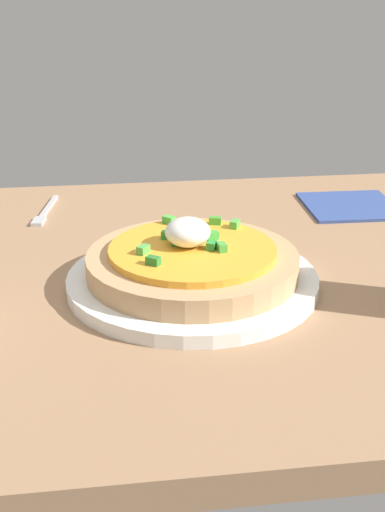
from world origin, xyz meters
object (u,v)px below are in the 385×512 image
Objects in this scene: plate at (192,280)px; fork at (45,213)px; napkin at (350,206)px; pizza at (192,260)px.

fork is (-16.27, 24.67, -0.43)cm from plate.
plate is 33.14cm from napkin.
plate is 2.21cm from pizza.
pizza is (-0.02, 0.03, 2.21)cm from plate.
plate is at bearing 42.87° from fork.
napkin is (40.94, -2.54, -0.05)cm from fork.
plate reaches higher than napkin.
pizza is at bearing 42.88° from fork.
napkin is (24.67, 22.13, -0.48)cm from plate.
pizza is 29.63cm from fork.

